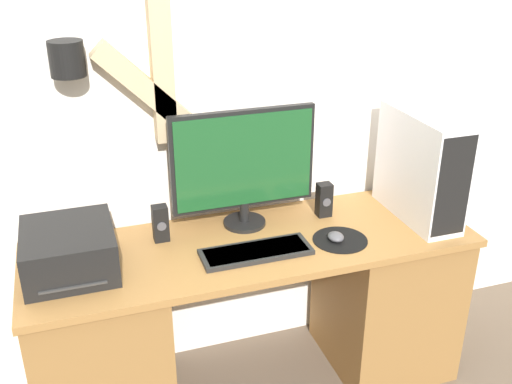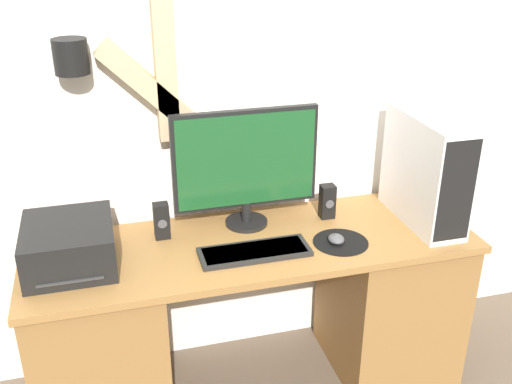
{
  "view_description": "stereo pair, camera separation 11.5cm",
  "coord_description": "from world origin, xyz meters",
  "px_view_note": "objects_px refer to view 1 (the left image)",
  "views": [
    {
      "loc": [
        -0.65,
        -1.69,
        1.92
      ],
      "look_at": [
        0.01,
        0.29,
        0.95
      ],
      "focal_mm": 42.0,
      "sensor_mm": 36.0,
      "label": 1
    },
    {
      "loc": [
        -0.54,
        -1.72,
        1.92
      ],
      "look_at": [
        0.01,
        0.29,
        0.95
      ],
      "focal_mm": 42.0,
      "sensor_mm": 36.0,
      "label": 2
    }
  ],
  "objects_px": {
    "monitor": "(244,163)",
    "speaker_right": "(324,200)",
    "mouse": "(336,237)",
    "printer": "(69,251)",
    "keyboard": "(256,252)",
    "speaker_left": "(160,223)",
    "computer_tower": "(421,166)"
  },
  "relations": [
    {
      "from": "monitor",
      "to": "speaker_right",
      "type": "bearing_deg",
      "value": -5.51
    },
    {
      "from": "mouse",
      "to": "printer",
      "type": "distance_m",
      "value": 1.02
    },
    {
      "from": "mouse",
      "to": "monitor",
      "type": "bearing_deg",
      "value": 139.4
    },
    {
      "from": "keyboard",
      "to": "speaker_left",
      "type": "distance_m",
      "value": 0.4
    },
    {
      "from": "computer_tower",
      "to": "speaker_right",
      "type": "xyz_separation_m",
      "value": [
        -0.38,
        0.13,
        -0.16
      ]
    },
    {
      "from": "mouse",
      "to": "computer_tower",
      "type": "distance_m",
      "value": 0.48
    },
    {
      "from": "mouse",
      "to": "speaker_right",
      "type": "distance_m",
      "value": 0.24
    },
    {
      "from": "printer",
      "to": "speaker_right",
      "type": "relative_size",
      "value": 2.44
    },
    {
      "from": "monitor",
      "to": "printer",
      "type": "xyz_separation_m",
      "value": [
        -0.71,
        -0.15,
        -0.19
      ]
    },
    {
      "from": "keyboard",
      "to": "mouse",
      "type": "relative_size",
      "value": 5.77
    },
    {
      "from": "printer",
      "to": "speaker_right",
      "type": "bearing_deg",
      "value": 6.07
    },
    {
      "from": "keyboard",
      "to": "speaker_right",
      "type": "height_order",
      "value": "speaker_right"
    },
    {
      "from": "keyboard",
      "to": "speaker_right",
      "type": "distance_m",
      "value": 0.44
    },
    {
      "from": "computer_tower",
      "to": "monitor",
      "type": "bearing_deg",
      "value": 167.51
    },
    {
      "from": "mouse",
      "to": "printer",
      "type": "bearing_deg",
      "value": 173.67
    },
    {
      "from": "keyboard",
      "to": "monitor",
      "type": "bearing_deg",
      "value": 82.81
    },
    {
      "from": "monitor",
      "to": "keyboard",
      "type": "height_order",
      "value": "monitor"
    },
    {
      "from": "computer_tower",
      "to": "mouse",
      "type": "bearing_deg",
      "value": -167.16
    },
    {
      "from": "mouse",
      "to": "speaker_left",
      "type": "xyz_separation_m",
      "value": [
        -0.66,
        0.23,
        0.05
      ]
    },
    {
      "from": "speaker_left",
      "to": "speaker_right",
      "type": "relative_size",
      "value": 1.0
    },
    {
      "from": "mouse",
      "to": "speaker_left",
      "type": "height_order",
      "value": "speaker_left"
    },
    {
      "from": "keyboard",
      "to": "speaker_right",
      "type": "relative_size",
      "value": 2.87
    },
    {
      "from": "speaker_right",
      "to": "keyboard",
      "type": "bearing_deg",
      "value": -150.24
    },
    {
      "from": "printer",
      "to": "speaker_left",
      "type": "height_order",
      "value": "printer"
    },
    {
      "from": "speaker_left",
      "to": "monitor",
      "type": "bearing_deg",
      "value": 4.31
    },
    {
      "from": "computer_tower",
      "to": "speaker_right",
      "type": "relative_size",
      "value": 3.09
    },
    {
      "from": "computer_tower",
      "to": "speaker_left",
      "type": "bearing_deg",
      "value": 172.93
    },
    {
      "from": "computer_tower",
      "to": "speaker_right",
      "type": "height_order",
      "value": "computer_tower"
    },
    {
      "from": "keyboard",
      "to": "computer_tower",
      "type": "relative_size",
      "value": 0.93
    },
    {
      "from": "speaker_left",
      "to": "computer_tower",
      "type": "bearing_deg",
      "value": -7.07
    },
    {
      "from": "keyboard",
      "to": "speaker_right",
      "type": "xyz_separation_m",
      "value": [
        0.38,
        0.22,
        0.06
      ]
    },
    {
      "from": "monitor",
      "to": "printer",
      "type": "bearing_deg",
      "value": -168.34
    }
  ]
}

